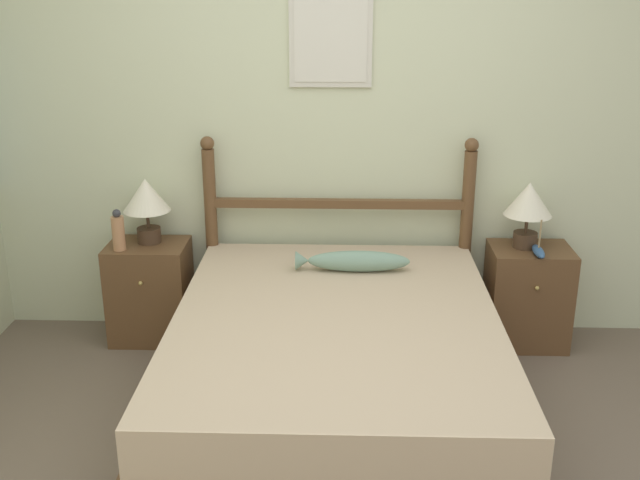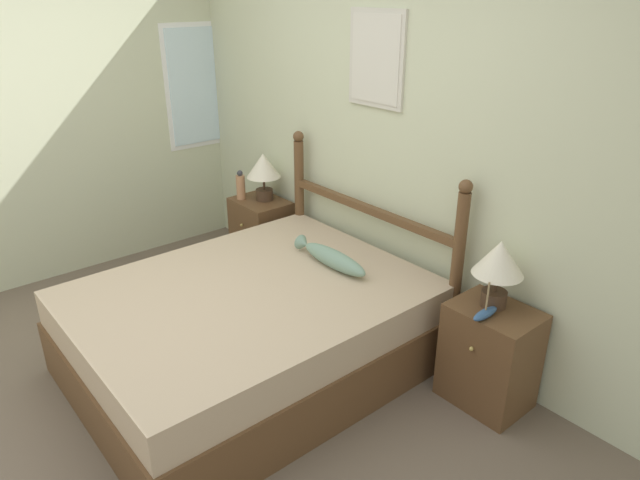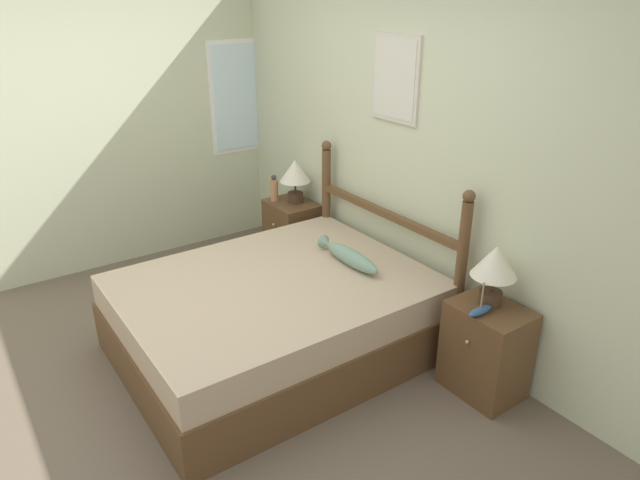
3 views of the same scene
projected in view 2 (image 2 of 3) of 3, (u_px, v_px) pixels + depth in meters
The scene contains 12 objects.
ground_plane at pixel (161, 412), 3.21m from camera, with size 16.00×16.00×0.00m, color brown.
wall_back at pixel (386, 141), 3.71m from camera, with size 6.40×0.08×2.55m.
wall_left at pixel (17, 123), 4.20m from camera, with size 0.08×6.40×2.55m.
bed at pixel (251, 329), 3.49m from camera, with size 1.59×2.02×0.56m.
headboard at pixel (367, 230), 3.91m from camera, with size 1.60×0.08×1.22m.
nightstand_left at pixel (262, 234), 4.77m from camera, with size 0.46×0.38×0.60m.
nightstand_right at pixel (489, 356), 3.20m from camera, with size 0.46×0.38×0.60m.
table_lamp_left at pixel (263, 169), 4.56m from camera, with size 0.27×0.27×0.39m.
table_lamp_right at pixel (499, 262), 3.01m from camera, with size 0.27×0.27×0.39m.
bottle at pixel (241, 186), 4.64m from camera, with size 0.07×0.07×0.24m.
model_boat at pixel (485, 313), 2.99m from camera, with size 0.06×0.19×0.21m.
fish_pillow at pixel (331, 258), 3.63m from camera, with size 0.62×0.12×0.11m.
Camera 2 is at (2.52, -0.94, 2.20)m, focal length 32.00 mm.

